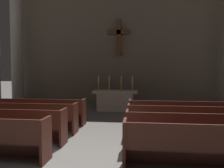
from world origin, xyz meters
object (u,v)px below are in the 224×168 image
candlestick_inner_left (109,86)px  pew_right_row_2 (211,132)px  pew_left_row_4 (31,111)px  pew_right_row_4 (189,114)px  candlestick_inner_right (121,86)px  candlestick_outer_left (98,86)px  pew_right_row_3 (198,122)px  column_left_fourth (17,51)px  altar (115,100)px  candlestick_outer_right (132,86)px  pew_left_row_3 (14,117)px

candlestick_inner_left → pew_right_row_2: bearing=-58.7°
pew_left_row_4 → candlestick_inner_left: bearing=50.2°
pew_right_row_4 → candlestick_inner_right: candlestick_inner_right is taller
pew_right_row_2 → candlestick_outer_left: 6.38m
pew_right_row_2 → candlestick_inner_left: (-3.14, 5.15, 0.77)m
pew_left_row_4 → candlestick_outer_left: bearing=56.9°
pew_right_row_2 → pew_right_row_4: 2.11m
candlestick_inner_left → candlestick_inner_right: size_ratio=1.00×
candlestick_outer_left → pew_right_row_3: bearing=-48.0°
column_left_fourth → candlestick_inner_right: (6.22, -1.25, -1.93)m
pew_right_row_4 → altar: bearing=133.0°
altar → candlestick_outer_right: (0.85, 0.00, 0.71)m
candlestick_outer_left → candlestick_inner_right: 1.15m
pew_left_row_4 → altar: 4.16m
column_left_fourth → altar: bearing=-11.9°
pew_right_row_4 → pew_right_row_3: bearing=-90.0°
column_left_fourth → candlestick_outer_right: column_left_fourth is taller
column_left_fourth → candlestick_outer_left: size_ratio=8.96×
pew_right_row_4 → column_left_fourth: (-8.75, 4.29, 2.70)m
altar → candlestick_outer_left: (-0.85, 0.00, 0.71)m
pew_right_row_4 → candlestick_inner_left: size_ratio=5.59×
pew_right_row_2 → altar: bearing=118.8°
pew_right_row_3 → pew_right_row_4: (0.00, 1.05, 0.00)m
pew_right_row_3 → altar: 4.99m
pew_right_row_4 → column_left_fourth: size_ratio=0.62×
candlestick_outer_right → candlestick_outer_left: bearing=180.0°
pew_left_row_3 → candlestick_inner_left: candlestick_inner_left is taller
candlestick_outer_left → candlestick_inner_right: (1.15, 0.00, 0.00)m
pew_left_row_3 → pew_right_row_2: size_ratio=1.00×
altar → candlestick_outer_left: size_ratio=3.02×
pew_right_row_4 → altar: (-2.84, 3.04, 0.06)m
pew_left_row_4 → pew_right_row_2: (5.67, -2.11, 0.00)m
candlestick_inner_left → candlestick_outer_right: size_ratio=1.00×
pew_left_row_3 → candlestick_outer_right: (3.69, 4.10, 0.77)m
candlestick_inner_right → pew_right_row_3: bearing=-58.3°
pew_left_row_3 → pew_right_row_3: 5.67m
pew_left_row_3 → column_left_fourth: bearing=119.9°
pew_right_row_4 → candlestick_inner_left: candlestick_inner_left is taller
pew_left_row_3 → candlestick_outer_right: bearing=48.0°
pew_left_row_3 → candlestick_outer_left: bearing=64.1°
pew_right_row_4 → candlestick_outer_right: bearing=123.1°
pew_right_row_3 → candlestick_inner_left: size_ratio=5.59×
candlestick_inner_left → pew_right_row_3: bearing=-52.6°
pew_left_row_4 → altar: size_ratio=1.85×
pew_right_row_3 → candlestick_inner_right: 4.88m
pew_right_row_3 → candlestick_inner_right: bearing=121.7°
pew_right_row_4 → candlestick_outer_left: (-3.69, 3.04, 0.77)m
pew_left_row_3 → pew_right_row_2: bearing=-10.5°
column_left_fourth → candlestick_inner_left: 6.07m
pew_left_row_4 → candlestick_inner_left: 4.04m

